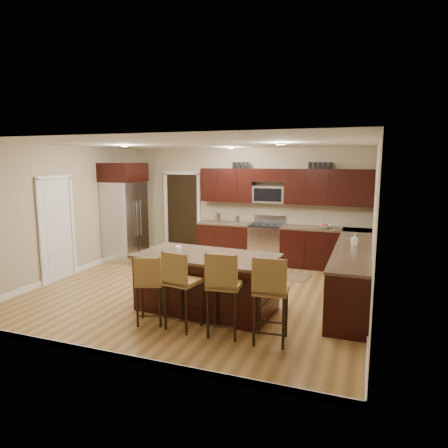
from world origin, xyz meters
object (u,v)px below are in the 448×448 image
at_px(refrigerator, 125,211).
at_px(stool_extra, 270,290).
at_px(island, 207,284).
at_px(stool_right, 224,285).
at_px(stool_left, 149,282).
at_px(range, 267,243).
at_px(stool_mid, 180,281).

bearing_deg(refrigerator, stool_extra, -36.32).
xyz_separation_m(island, stool_right, (0.60, -0.85, 0.31)).
distance_m(stool_left, stool_extra, 1.82).
relative_size(stool_right, stool_extra, 1.00).
distance_m(range, stool_right, 4.14).
bearing_deg(stool_right, range, 90.38).
relative_size(stool_left, stool_mid, 0.90).
height_order(island, stool_mid, stool_mid).
height_order(range, stool_right, stool_right).
relative_size(refrigerator, stool_extra, 1.97).
distance_m(refrigerator, stool_extra, 5.46).
height_order(range, stool_extra, stool_extra).
bearing_deg(island, stool_left, -119.56).
distance_m(range, refrigerator, 3.49).
relative_size(stool_right, refrigerator, 0.51).
xyz_separation_m(stool_right, stool_extra, (0.65, 0.00, 0.00)).
xyz_separation_m(stool_left, stool_extra, (1.81, -0.01, 0.09)).
height_order(range, island, range).
bearing_deg(stool_extra, range, 99.13).
height_order(range, refrigerator, refrigerator).
xyz_separation_m(island, stool_left, (-0.56, -0.84, 0.22)).
height_order(range, stool_mid, stool_mid).
bearing_deg(stool_right, stool_left, 173.73).
height_order(island, stool_right, stool_right).
bearing_deg(range, island, -92.95).
bearing_deg(island, stool_right, -50.44).
bearing_deg(refrigerator, stool_left, -51.31).
distance_m(range, stool_left, 4.16).
bearing_deg(island, stool_extra, -29.97).
distance_m(island, refrigerator, 4.00).
relative_size(island, stool_extra, 1.94).
bearing_deg(range, stool_left, -100.07).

